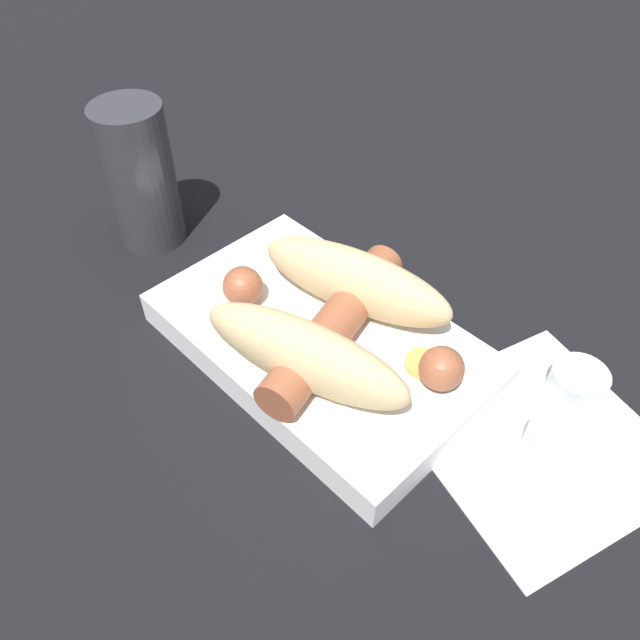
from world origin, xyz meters
TOP-DOWN VIEW (x-y plane):
  - ground_plane at (0.00, 0.00)m, footprint 3.00×3.00m
  - food_tray at (0.00, 0.00)m, footprint 0.26×0.16m
  - bread_roll at (0.02, -0.00)m, footprint 0.19×0.16m
  - sausage at (0.02, 0.00)m, footprint 0.19×0.17m
  - pickled_veggies at (0.08, 0.03)m, footprint 0.04×0.04m
  - napkin at (0.17, 0.05)m, footprint 0.20×0.20m
  - condiment_cup_near at (0.18, 0.05)m, footprint 0.04×0.04m
  - condiment_cup_far at (0.16, 0.11)m, footprint 0.04×0.04m
  - drink_glass at (-0.22, -0.01)m, footprint 0.06×0.06m

SIDE VIEW (x-z plane):
  - ground_plane at x=0.00m, z-range 0.00..0.00m
  - napkin at x=0.17m, z-range 0.00..0.00m
  - condiment_cup_near at x=0.18m, z-range 0.00..0.02m
  - condiment_cup_far at x=0.16m, z-range 0.00..0.02m
  - food_tray at x=0.00m, z-range 0.00..0.03m
  - pickled_veggies at x=0.08m, z-range 0.03..0.03m
  - sausage at x=0.02m, z-range 0.03..0.06m
  - bread_roll at x=0.02m, z-range 0.03..0.08m
  - drink_glass at x=-0.22m, z-range 0.00..0.13m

